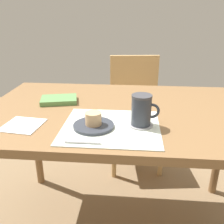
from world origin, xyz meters
TOP-DOWN VIEW (x-y plane):
  - dining_table at (0.00, 0.00)m, footprint 1.35×0.83m
  - wooden_chair at (0.06, 0.74)m, footprint 0.47×0.47m
  - placemat at (-0.04, -0.20)m, footprint 0.39×0.35m
  - pastry_plate at (-0.11, -0.22)m, footprint 0.16×0.16m
  - pastry at (-0.11, -0.22)m, footprint 0.07×0.07m
  - coffee_coaster at (0.08, -0.19)m, footprint 0.10×0.10m
  - coffee_mug at (0.08, -0.19)m, footprint 0.11×0.08m
  - teaspoon at (-0.13, -0.35)m, footprint 0.13×0.01m
  - paper_napkin at (-0.41, -0.22)m, footprint 0.17×0.17m
  - small_book at (-0.34, 0.07)m, footprint 0.20×0.16m

SIDE VIEW (x-z plane):
  - wooden_chair at x=0.06m, z-range 0.04..0.90m
  - dining_table at x=0.00m, z-range 0.30..1.05m
  - placemat at x=-0.04m, z-range 0.75..0.75m
  - paper_napkin at x=-0.41m, z-range 0.75..0.75m
  - coffee_coaster at x=0.08m, z-range 0.75..0.75m
  - teaspoon at x=-0.13m, z-range 0.75..0.76m
  - pastry_plate at x=-0.11m, z-range 0.75..0.76m
  - small_book at x=-0.34m, z-range 0.75..0.77m
  - pastry at x=-0.11m, z-range 0.76..0.81m
  - coffee_mug at x=0.08m, z-range 0.75..0.88m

